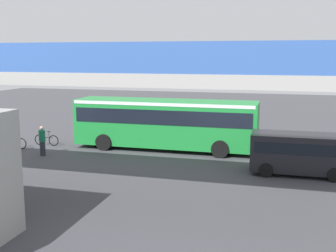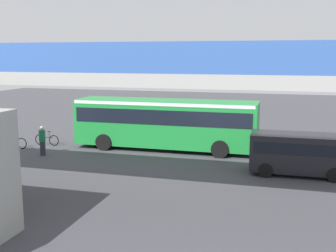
{
  "view_description": "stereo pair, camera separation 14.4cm",
  "coord_description": "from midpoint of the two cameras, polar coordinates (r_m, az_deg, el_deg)",
  "views": [
    {
      "loc": [
        -5.64,
        26.15,
        5.95
      ],
      "look_at": [
        1.01,
        1.71,
        1.6
      ],
      "focal_mm": 44.35,
      "sensor_mm": 36.0,
      "label": 1
    },
    {
      "loc": [
        -5.78,
        26.11,
        5.95
      ],
      "look_at": [
        1.01,
        1.71,
        1.6
      ],
      "focal_mm": 44.35,
      "sensor_mm": 36.0,
      "label": 2
    }
  ],
  "objects": [
    {
      "name": "lane_dash_leftmost",
      "position": [
        29.42,
        19.38,
        -2.48
      ],
      "size": [
        2.0,
        0.2,
        0.01
      ],
      "primitive_type": "cube",
      "color": "silver",
      "rests_on": "ground"
    },
    {
      "name": "bicycle_green",
      "position": [
        28.44,
        -20.5,
        -2.19
      ],
      "size": [
        1.77,
        0.44,
        0.96
      ],
      "color": "black",
      "rests_on": "ground"
    },
    {
      "name": "pedestrian_overpass",
      "position": [
        16.22,
        -5.46,
        5.15
      ],
      "size": [
        24.47,
        2.6,
        6.4
      ],
      "color": "#9E9E99",
      "rests_on": "ground"
    },
    {
      "name": "lane_dash_right",
      "position": [
        30.89,
        -3.39,
        -1.37
      ],
      "size": [
        2.0,
        0.2,
        0.01
      ],
      "primitive_type": "cube",
      "color": "silver",
      "rests_on": "ground"
    },
    {
      "name": "city_bus",
      "position": [
        26.16,
        -0.54,
        0.8
      ],
      "size": [
        11.54,
        2.85,
        3.15
      ],
      "color": "#1E8C38",
      "rests_on": "ground"
    },
    {
      "name": "parked_van",
      "position": [
        21.83,
        17.49,
        -3.33
      ],
      "size": [
        4.8,
        2.17,
        2.05
      ],
      "color": "black",
      "rests_on": "ground"
    },
    {
      "name": "pedestrian",
      "position": [
        25.83,
        -17.05,
        -1.99
      ],
      "size": [
        0.38,
        0.38,
        1.79
      ],
      "color": "#2D2D38",
      "rests_on": "ground"
    },
    {
      "name": "lane_dash_rightmost",
      "position": [
        32.37,
        -10.12,
        -0.99
      ],
      "size": [
        2.0,
        0.2,
        0.01
      ],
      "primitive_type": "cube",
      "color": "silver",
      "rests_on": "ground"
    },
    {
      "name": "ground",
      "position": [
        27.4,
        2.83,
        -2.81
      ],
      "size": [
        80.0,
        80.0,
        0.0
      ],
      "primitive_type": "plane",
      "color": "#424247"
    },
    {
      "name": "lane_dash_left",
      "position": [
        29.38,
        11.58,
        -2.14
      ],
      "size": [
        2.0,
        0.2,
        0.01
      ],
      "primitive_type": "cube",
      "color": "silver",
      "rests_on": "ground"
    },
    {
      "name": "bicycle_black",
      "position": [
        28.76,
        -16.49,
        -1.84
      ],
      "size": [
        1.77,
        0.44,
        0.96
      ],
      "color": "black",
      "rests_on": "ground"
    },
    {
      "name": "lane_dash_centre",
      "position": [
        29.88,
        3.9,
        -1.76
      ],
      "size": [
        2.0,
        0.2,
        0.01
      ],
      "primitive_type": "cube",
      "color": "silver",
      "rests_on": "ground"
    }
  ]
}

